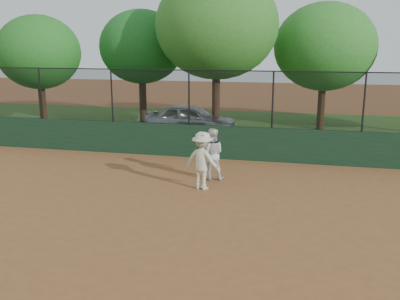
% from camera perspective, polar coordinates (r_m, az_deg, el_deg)
% --- Properties ---
extents(ground, '(80.00, 80.00, 0.00)m').
position_cam_1_polar(ground, '(10.98, -6.77, -8.48)').
color(ground, brown).
rests_on(ground, ground).
extents(back_wall, '(26.00, 0.20, 1.20)m').
position_cam_1_polar(back_wall, '(16.33, 0.31, 1.10)').
color(back_wall, '#18341F').
rests_on(back_wall, ground).
extents(grass_strip, '(36.00, 12.00, 0.01)m').
position_cam_1_polar(grass_strip, '(22.23, 3.76, 2.79)').
color(grass_strip, '#274D18').
rests_on(grass_strip, ground).
extents(parked_car, '(4.22, 1.75, 1.43)m').
position_cam_1_polar(parked_car, '(20.43, -1.19, 3.91)').
color(parked_car, '#A0A5A9').
rests_on(parked_car, ground).
extents(player_second, '(0.88, 0.75, 1.60)m').
position_cam_1_polar(player_second, '(13.64, 1.49, -0.52)').
color(player_second, silver).
rests_on(player_second, ground).
extents(player_main, '(1.21, 0.90, 1.81)m').
position_cam_1_polar(player_main, '(12.69, 0.32, -1.38)').
color(player_main, beige).
rests_on(player_main, ground).
extents(fence_assembly, '(26.00, 0.06, 2.00)m').
position_cam_1_polar(fence_assembly, '(16.07, 0.22, 6.81)').
color(fence_assembly, black).
rests_on(fence_assembly, back_wall).
extents(tree_0, '(4.17, 3.79, 5.50)m').
position_cam_1_polar(tree_0, '(23.73, -19.97, 11.65)').
color(tree_0, '#412917').
rests_on(tree_0, ground).
extents(tree_1, '(4.19, 3.81, 5.77)m').
position_cam_1_polar(tree_1, '(22.77, -7.52, 12.93)').
color(tree_1, '#3D2815').
rests_on(tree_1, ground).
extents(tree_2, '(5.46, 4.97, 7.24)m').
position_cam_1_polar(tree_2, '(20.36, 2.14, 15.61)').
color(tree_2, '#432918').
rests_on(tree_2, ground).
extents(tree_3, '(4.80, 4.37, 6.03)m').
position_cam_1_polar(tree_3, '(22.39, 15.69, 12.58)').
color(tree_3, '#3D2714').
rests_on(tree_3, ground).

